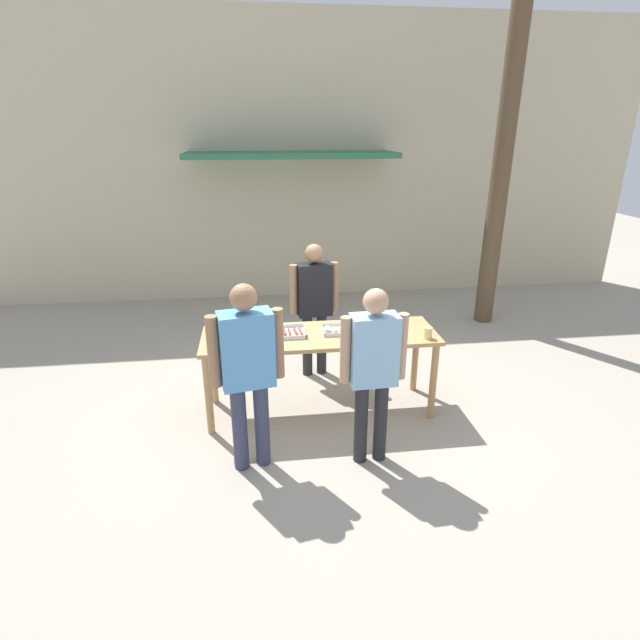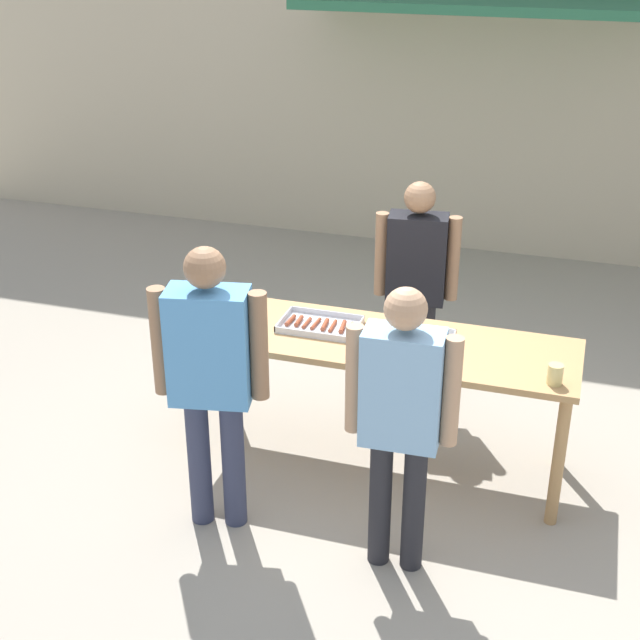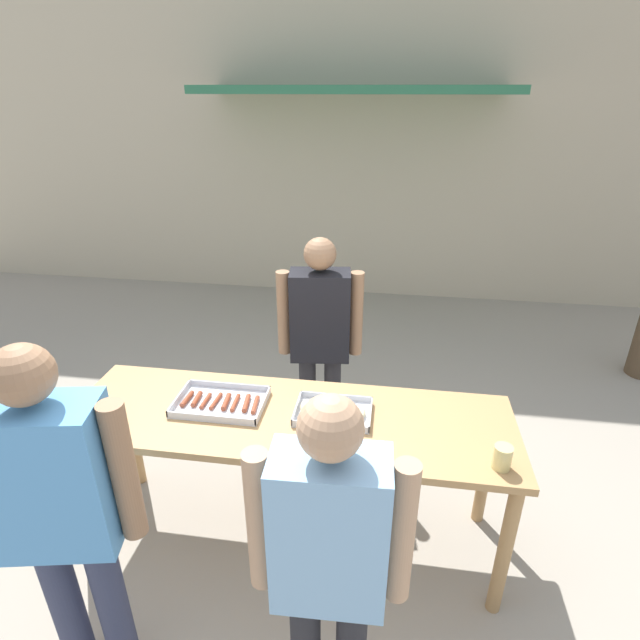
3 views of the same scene
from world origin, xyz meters
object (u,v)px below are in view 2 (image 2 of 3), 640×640
object	(u,v)px
beer_cup	(555,374)
person_server_behind_table	(416,275)
food_tray_sausages	(320,325)
person_customer_with_cup	(401,409)
food_tray_buns	(417,338)
condiment_jar_ketchup	(218,329)
person_customer_holding_hotdog	(211,368)
condiment_jar_mustard	(202,328)

from	to	relation	value
beer_cup	person_server_behind_table	distance (m)	1.46
food_tray_sausages	person_customer_with_cup	world-z (taller)	person_customer_with_cup
food_tray_buns	person_customer_with_cup	bearing A→B (deg)	-83.05
beer_cup	condiment_jar_ketchup	bearing A→B (deg)	179.78
person_customer_holding_hotdog	food_tray_buns	bearing A→B (deg)	-147.40
beer_cup	person_customer_holding_hotdog	distance (m)	1.84
person_customer_with_cup	person_customer_holding_hotdog	bearing A→B (deg)	-5.03
person_customer_holding_hotdog	beer_cup	bearing A→B (deg)	-172.01
condiment_jar_mustard	condiment_jar_ketchup	xyz separation A→B (m)	(0.10, 0.01, 0.00)
condiment_jar_ketchup	person_server_behind_table	distance (m)	1.45
beer_cup	condiment_jar_mustard	bearing A→B (deg)	-179.85
food_tray_sausages	condiment_jar_mustard	xyz separation A→B (m)	(-0.65, -0.29, 0.02)
person_customer_holding_hotdog	person_server_behind_table	bearing A→B (deg)	-125.23
food_tray_sausages	food_tray_buns	distance (m)	0.60
beer_cup	person_server_behind_table	bearing A→B (deg)	132.55
condiment_jar_mustard	condiment_jar_ketchup	size ratio (longest dim) A/B	1.00
food_tray_buns	person_customer_with_cup	size ratio (longest dim) A/B	0.25
person_server_behind_table	person_customer_with_cup	distance (m)	1.75
condiment_jar_mustard	condiment_jar_ketchup	bearing A→B (deg)	7.27
condiment_jar_ketchup	beer_cup	world-z (taller)	beer_cup
food_tray_buns	beer_cup	size ratio (longest dim) A/B	3.46
condiment_jar_ketchup	person_customer_holding_hotdog	bearing A→B (deg)	-69.67
condiment_jar_mustard	food_tray_buns	bearing A→B (deg)	12.93
food_tray_sausages	person_customer_holding_hotdog	distance (m)	0.95
person_server_behind_table	person_customer_holding_hotdog	bearing A→B (deg)	-120.94
person_server_behind_table	person_customer_holding_hotdog	xyz separation A→B (m)	(-0.75, -1.68, 0.04)
food_tray_buns	person_server_behind_table	distance (m)	0.81
condiment_jar_mustard	person_customer_holding_hotdog	xyz separation A→B (m)	(0.33, -0.60, 0.09)
condiment_jar_mustard	person_server_behind_table	xyz separation A→B (m)	(1.07, 1.08, 0.05)
food_tray_sausages	condiment_jar_mustard	distance (m)	0.71
food_tray_sausages	condiment_jar_ketchup	world-z (taller)	condiment_jar_ketchup
food_tray_buns	person_customer_holding_hotdog	xyz separation A→B (m)	(-0.92, -0.89, 0.11)
person_server_behind_table	person_customer_with_cup	xyz separation A→B (m)	(0.29, -1.73, 0.01)
condiment_jar_mustard	beer_cup	bearing A→B (deg)	0.15
food_tray_buns	person_customer_with_cup	xyz separation A→B (m)	(0.11, -0.94, 0.07)
food_tray_buns	person_customer_holding_hotdog	distance (m)	1.29
food_tray_sausages	condiment_jar_ketchup	xyz separation A→B (m)	(-0.55, -0.27, 0.02)
beer_cup	person_customer_with_cup	size ratio (longest dim) A/B	0.07
condiment_jar_ketchup	food_tray_buns	bearing A→B (deg)	13.42
person_customer_with_cup	condiment_jar_ketchup	bearing A→B (deg)	-29.95
condiment_jar_ketchup	beer_cup	bearing A→B (deg)	-0.22
beer_cup	person_customer_holding_hotdog	xyz separation A→B (m)	(-1.73, -0.61, 0.07)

